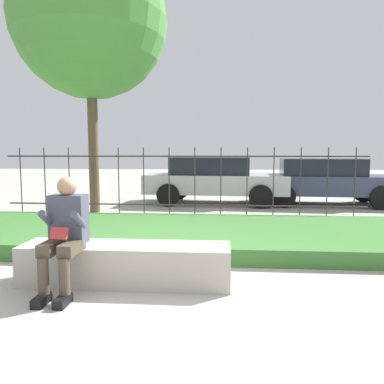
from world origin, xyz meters
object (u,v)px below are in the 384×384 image
Objects in this scene: stone_bench at (126,266)px; car_parked_right at (325,180)px; person_seated_reader at (65,230)px; car_parked_center at (215,179)px; tree_behind_fence at (90,20)px.

car_parked_right is at bearing 59.59° from stone_bench.
person_seated_reader is 0.30× the size of car_parked_center.
person_seated_reader is at bearing -74.01° from tree_behind_fence.
car_parked_right reaches higher than stone_bench.
tree_behind_fence reaches higher than car_parked_center.
car_parked_right is at bearing 3.07° from car_parked_center.
car_parked_center is (0.90, 7.06, 0.54)m from stone_bench.
person_seated_reader is at bearing -118.54° from car_parked_right.
car_parked_center is 3.23m from car_parked_right.
car_parked_center is (1.48, 7.38, 0.05)m from person_seated_reader.
tree_behind_fence reaches higher than person_seated_reader.
tree_behind_fence is (-3.04, -1.92, 4.01)m from car_parked_center.
tree_behind_fence is (-1.56, 5.46, 4.06)m from person_seated_reader.
car_parked_center is at bearing 78.67° from person_seated_reader.
stone_bench is 0.36× the size of tree_behind_fence.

